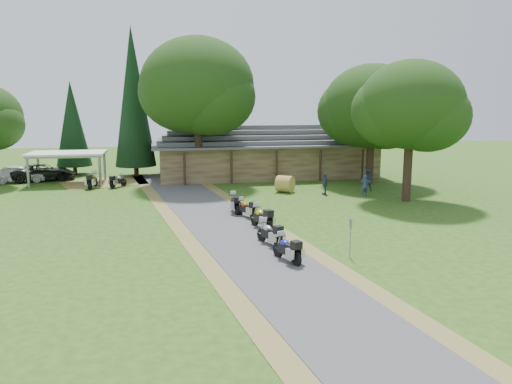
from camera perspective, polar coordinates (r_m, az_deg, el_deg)
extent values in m
plane|color=#264B15|center=(24.01, -0.60, -6.59)|extent=(120.00, 120.00, 0.00)
plane|color=#404042|center=(27.73, -3.16, -4.31)|extent=(51.95, 51.95, 0.00)
imported|color=white|center=(48.59, -25.44, 2.15)|extent=(2.95, 6.03, 1.95)
imported|color=black|center=(48.67, -23.15, 2.51)|extent=(3.49, 6.25, 2.26)
imported|color=#32405C|center=(38.33, 12.32, 0.98)|extent=(0.57, 0.43, 1.92)
imported|color=#32405C|center=(40.58, 12.58, 1.56)|extent=(0.65, 0.52, 2.04)
imported|color=#32405C|center=(38.39, 7.89, 1.14)|extent=(0.60, 0.67, 1.92)
cylinder|color=olive|center=(39.08, 3.33, 0.92)|extent=(1.75, 1.77, 1.31)
cone|color=black|center=(48.55, -13.83, 9.93)|extent=(3.81, 3.81, 13.93)
cone|color=black|center=(51.48, -20.24, 6.85)|extent=(3.32, 3.32, 8.99)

